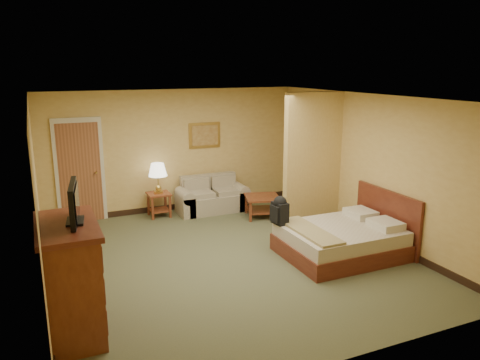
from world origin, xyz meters
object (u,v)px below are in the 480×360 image
coffee_table (262,202)px  bed (344,239)px  loveseat (212,200)px  dresser (71,278)px

coffee_table → bed: (0.33, -2.36, -0.04)m
loveseat → dresser: (-3.16, -3.82, 0.43)m
bed → dresser: bearing=-171.5°
coffee_table → bed: bearing=-82.0°
dresser → bed: 4.37m
loveseat → coffee_table: 1.15m
loveseat → coffee_table: (0.81, -0.81, 0.07)m
bed → coffee_table: bearing=98.0°
dresser → bed: size_ratio=0.71×
coffee_table → dresser: size_ratio=0.63×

